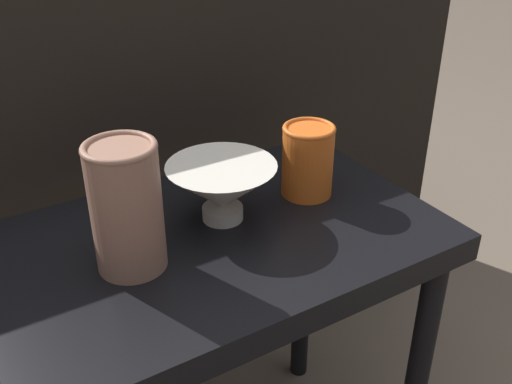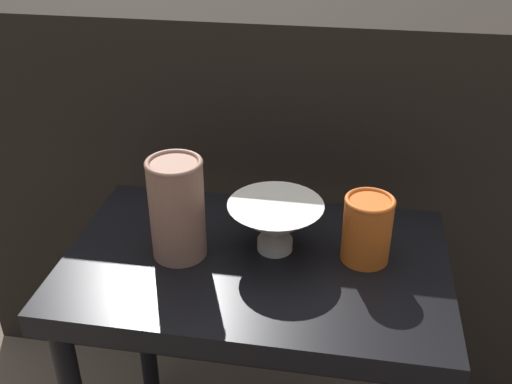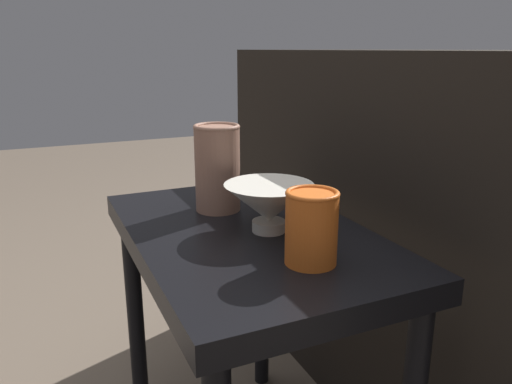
% 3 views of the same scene
% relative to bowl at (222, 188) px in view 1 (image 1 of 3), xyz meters
% --- Properties ---
extents(table, '(0.61, 0.38, 0.54)m').
position_rel_bowl_xyz_m(table, '(-0.03, -0.03, -0.13)').
color(table, black).
rests_on(table, ground_plane).
extents(couch_backdrop, '(1.44, 0.50, 0.84)m').
position_rel_bowl_xyz_m(couch_backdrop, '(-0.03, 0.50, -0.17)').
color(couch_backdrop, black).
rests_on(couch_backdrop, ground_plane).
extents(bowl, '(0.15, 0.15, 0.08)m').
position_rel_bowl_xyz_m(bowl, '(0.00, 0.00, 0.00)').
color(bowl, silver).
rests_on(bowl, table).
extents(vase_textured_left, '(0.09, 0.09, 0.17)m').
position_rel_bowl_xyz_m(vase_textured_left, '(-0.15, -0.04, 0.04)').
color(vase_textured_left, '#996B56').
rests_on(vase_textured_left, table).
extents(vase_colorful_right, '(0.08, 0.08, 0.11)m').
position_rel_bowl_xyz_m(vase_colorful_right, '(0.14, -0.00, 0.01)').
color(vase_colorful_right, orange).
rests_on(vase_colorful_right, table).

